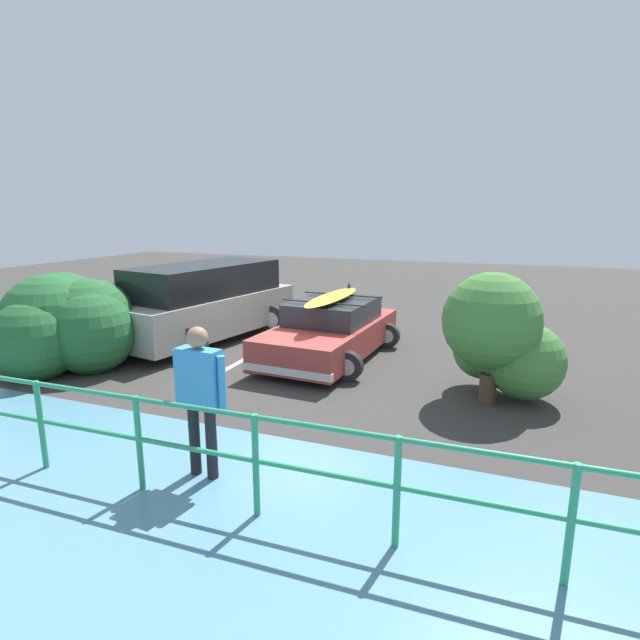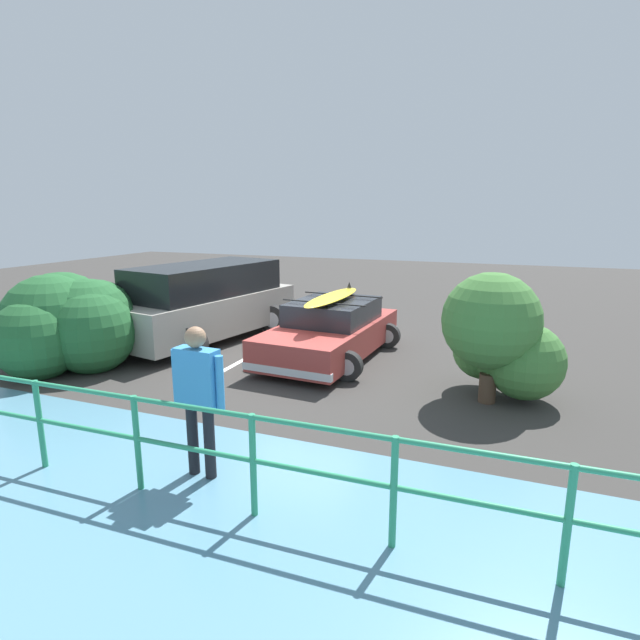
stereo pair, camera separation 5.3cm
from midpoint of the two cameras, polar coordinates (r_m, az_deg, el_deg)
The scene contains 8 objects.
ground_plane at distance 10.50m, azimuth -2.55°, elevation -4.94°, with size 44.00×44.00×0.02m, color #383533.
parking_stripe at distance 11.53m, azimuth -6.77°, elevation -3.37°, with size 4.92×0.12×0.00m, color silver.
sedan_car at distance 10.76m, azimuth 1.09°, elevation -1.20°, with size 2.54×4.19×1.51m.
suv_car at distance 12.40m, azimuth -13.01°, elevation 2.05°, with size 3.10×5.11×1.87m.
person_bystander at distance 6.01m, azimuth -13.80°, elevation -7.61°, with size 0.72×0.25×1.84m.
railing_fence at distance 5.64m, azimuth -14.47°, elevation -13.05°, with size 10.30×0.26×1.13m.
bush_near_left at distance 8.82m, azimuth 19.74°, elevation -2.12°, with size 2.01×1.83×2.16m.
bush_near_right at distance 11.26m, azimuth -26.77°, elevation -0.51°, with size 2.75×2.92×2.00m.
Camera 1 is at (-3.98, 9.20, 3.13)m, focal length 28.00 mm.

